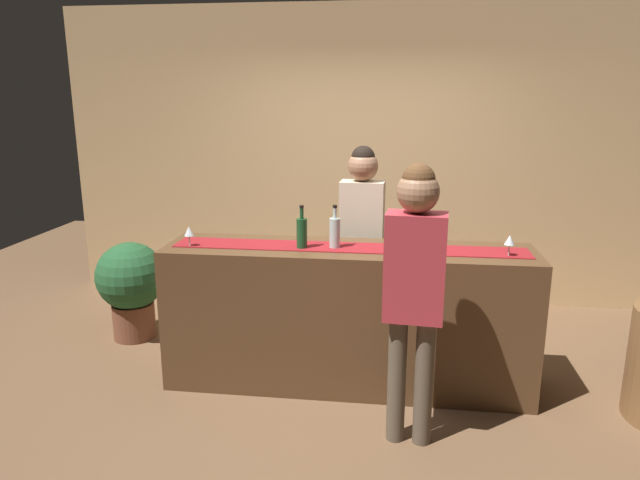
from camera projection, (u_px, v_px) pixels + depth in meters
The scene contains 11 objects.
ground_plane at pixel (347, 381), 4.25m from camera, with size 10.00×10.00×0.00m, color brown.
back_wall at pixel (364, 157), 5.72m from camera, with size 6.00×0.12×2.90m, color tan.
bar_counter at pixel (347, 317), 4.12m from camera, with size 2.58×0.60×1.02m, color #543821.
counter_runner_cloth at pixel (348, 247), 4.00m from camera, with size 2.45×0.28×0.01m, color maroon.
wine_bottle_green at pixel (302, 232), 3.96m from camera, with size 0.07×0.07×0.30m.
wine_bottle_clear at pixel (335, 232), 3.97m from camera, with size 0.07×0.07×0.30m.
wine_glass_near_customer at pixel (189, 232), 4.01m from camera, with size 0.07×0.07×0.14m.
wine_glass_mid_counter at pixel (510, 241), 3.76m from camera, with size 0.07×0.07×0.14m.
bartender at pixel (362, 228), 4.55m from camera, with size 0.35×0.23×1.67m.
customer_sipping at pixel (415, 277), 3.27m from camera, with size 0.36×0.24×1.69m.
potted_plant_tall at pixel (131, 284), 4.91m from camera, with size 0.58×0.58×0.85m.
Camera 1 is at (0.30, -3.86, 2.05)m, focal length 32.38 mm.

